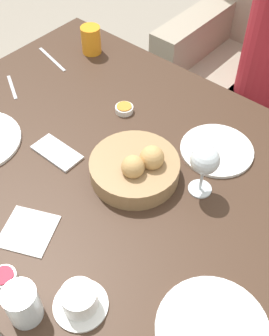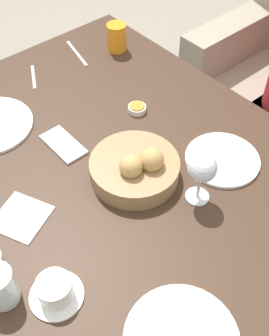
# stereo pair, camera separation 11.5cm
# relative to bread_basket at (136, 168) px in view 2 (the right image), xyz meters

# --- Properties ---
(ground_plane) EXTENTS (10.00, 10.00, 0.00)m
(ground_plane) POSITION_rel_bread_basket_xyz_m (-0.02, -0.01, -0.80)
(ground_plane) COLOR gray
(dining_table) EXTENTS (1.44, 1.01, 0.76)m
(dining_table) POSITION_rel_bread_basket_xyz_m (-0.02, -0.01, -0.12)
(dining_table) COLOR #3D281C
(dining_table) RESTS_ON ground_plane
(bread_basket) EXTENTS (0.25, 0.25, 0.11)m
(bread_basket) POSITION_rel_bread_basket_xyz_m (0.00, 0.00, 0.00)
(bread_basket) COLOR #99754C
(bread_basket) RESTS_ON dining_table
(plate_far_center) EXTENTS (0.21, 0.21, 0.01)m
(plate_far_center) POSITION_rel_bread_basket_xyz_m (0.12, 0.23, -0.03)
(plate_far_center) COLOR white
(plate_far_center) RESTS_ON dining_table
(juice_glass) EXTENTS (0.07, 0.07, 0.10)m
(juice_glass) POSITION_rel_bread_basket_xyz_m (-0.52, 0.36, 0.02)
(juice_glass) COLOR orange
(juice_glass) RESTS_ON dining_table
(water_tumbler) EXTENTS (0.07, 0.07, 0.10)m
(water_tumbler) POSITION_rel_bread_basket_xyz_m (0.08, -0.45, 0.02)
(water_tumbler) COLOR silver
(water_tumbler) RESTS_ON dining_table
(wine_glass) EXTENTS (0.08, 0.08, 0.16)m
(wine_glass) POSITION_rel_bread_basket_xyz_m (0.16, 0.08, 0.08)
(wine_glass) COLOR silver
(wine_glass) RESTS_ON dining_table
(coffee_cup) EXTENTS (0.12, 0.12, 0.06)m
(coffee_cup) POSITION_rel_bread_basket_xyz_m (0.15, -0.36, -0.01)
(coffee_cup) COLOR white
(coffee_cup) RESTS_ON dining_table
(jam_bowl_honey) EXTENTS (0.06, 0.06, 0.02)m
(jam_bowl_honey) POSITION_rel_bread_basket_xyz_m (-0.20, 0.18, -0.02)
(jam_bowl_honey) COLOR white
(jam_bowl_honey) RESTS_ON dining_table
(knife_silver) EXTENTS (0.18, 0.05, 0.00)m
(knife_silver) POSITION_rel_bread_basket_xyz_m (-0.60, 0.23, -0.03)
(knife_silver) COLOR #B7B7BC
(knife_silver) RESTS_ON dining_table
(spoon_coffee) EXTENTS (0.12, 0.07, 0.00)m
(spoon_coffee) POSITION_rel_bread_basket_xyz_m (-0.58, 0.03, -0.03)
(spoon_coffee) COLOR #B7B7BC
(spoon_coffee) RESTS_ON dining_table
(napkin) EXTENTS (0.17, 0.17, 0.00)m
(napkin) POSITION_rel_bread_basket_xyz_m (-0.08, -0.31, -0.03)
(napkin) COLOR white
(napkin) RESTS_ON dining_table
(cell_phone) EXTENTS (0.15, 0.07, 0.01)m
(cell_phone) POSITION_rel_bread_basket_xyz_m (-0.23, -0.08, -0.03)
(cell_phone) COLOR silver
(cell_phone) RESTS_ON dining_table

